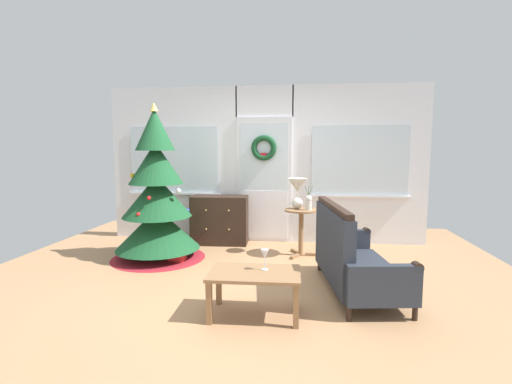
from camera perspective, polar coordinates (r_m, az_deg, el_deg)
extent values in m
plane|color=#AD7F56|center=(4.39, -1.57, -13.92)|extent=(6.76, 6.76, 0.00)
cube|color=white|center=(6.52, -12.21, 4.17)|extent=(2.15, 0.08, 2.55)
cube|color=white|center=(6.22, 15.43, 3.97)|extent=(2.15, 0.08, 2.55)
cube|color=white|center=(6.23, 1.31, 13.66)|extent=(0.94, 0.08, 0.50)
cube|color=silver|center=(6.17, 1.24, 1.86)|extent=(0.90, 0.05, 2.05)
cube|color=white|center=(6.22, 1.21, -3.45)|extent=(0.78, 0.02, 0.80)
cube|color=silver|center=(6.12, 1.23, 5.34)|extent=(0.78, 0.01, 1.10)
cube|color=silver|center=(6.46, -12.40, 4.81)|extent=(1.50, 0.01, 1.10)
cube|color=silver|center=(6.16, 15.53, 4.64)|extent=(1.50, 0.01, 1.10)
cube|color=silver|center=(6.49, -12.31, -0.22)|extent=(1.59, 0.06, 0.03)
cube|color=silver|center=(6.20, 15.38, -0.64)|extent=(1.59, 0.06, 0.03)
torus|color=#164424|center=(6.08, 1.19, 6.74)|extent=(0.41, 0.09, 0.41)
cube|color=red|center=(6.07, 1.18, 5.51)|extent=(0.10, 0.02, 0.10)
cylinder|color=#4C331E|center=(5.53, -14.66, -8.64)|extent=(0.10, 0.10, 0.21)
cone|color=maroon|center=(5.54, -14.64, -9.18)|extent=(1.31, 1.31, 0.10)
cone|color=#194C28|center=(5.45, -14.76, -5.38)|extent=(1.16, 1.16, 0.57)
cone|color=#194C28|center=(5.38, -14.90, -0.60)|extent=(0.95, 0.95, 0.57)
cone|color=#194C28|center=(5.34, -15.05, 4.28)|extent=(0.75, 0.75, 0.57)
cone|color=#194C28|center=(5.34, -15.20, 9.20)|extent=(0.54, 0.54, 0.57)
cone|color=#E0BC4C|center=(5.37, -15.30, 12.40)|extent=(0.12, 0.12, 0.12)
sphere|color=red|center=(5.04, -16.01, -0.86)|extent=(0.05, 0.05, 0.05)
sphere|color=gold|center=(5.49, -18.31, 2.39)|extent=(0.07, 0.07, 0.07)
sphere|color=silver|center=(5.15, -11.76, 0.16)|extent=(0.07, 0.07, 0.07)
sphere|color=#264CB2|center=(5.46, -10.40, -2.76)|extent=(0.06, 0.06, 0.06)
sphere|color=red|center=(5.10, -17.48, -3.27)|extent=(0.05, 0.05, 0.05)
sphere|color=gold|center=(5.51, -17.01, 7.20)|extent=(0.06, 0.06, 0.06)
cube|color=black|center=(6.11, -5.55, -4.24)|extent=(0.92, 0.46, 0.78)
sphere|color=tan|center=(5.89, -7.66, -2.79)|extent=(0.03, 0.03, 0.03)
sphere|color=tan|center=(5.83, -4.19, -2.85)|extent=(0.03, 0.03, 0.03)
sphere|color=tan|center=(5.95, -7.61, -5.64)|extent=(0.03, 0.03, 0.03)
sphere|color=tan|center=(5.89, -4.16, -5.73)|extent=(0.03, 0.03, 0.03)
cylinder|color=black|center=(3.82, 23.08, -16.57)|extent=(0.05, 0.05, 0.14)
cylinder|color=black|center=(5.06, 16.47, -10.54)|extent=(0.05, 0.05, 0.14)
cylinder|color=black|center=(3.63, 13.98, -17.50)|extent=(0.05, 0.05, 0.14)
cylinder|color=black|center=(4.91, 9.67, -10.87)|extent=(0.05, 0.05, 0.14)
cube|color=#282D38|center=(4.29, 15.51, -11.70)|extent=(0.90, 1.44, 0.14)
cube|color=#282D38|center=(4.11, 11.64, -6.89)|extent=(0.31, 1.35, 0.62)
cube|color=black|center=(4.05, 11.75, -2.20)|extent=(0.26, 1.32, 0.06)
cube|color=#282D38|center=(3.61, 18.90, -13.38)|extent=(0.67, 0.18, 0.38)
cylinder|color=black|center=(3.66, 23.36, -10.47)|extent=(0.10, 0.10, 0.09)
cube|color=#282D38|center=(4.92, 13.16, -7.78)|extent=(0.67, 0.18, 0.38)
cylinder|color=black|center=(4.96, 16.49, -5.75)|extent=(0.10, 0.10, 0.09)
cylinder|color=#8E6642|center=(5.39, 6.92, -2.76)|extent=(0.48, 0.48, 0.02)
cylinder|color=#8E6642|center=(5.45, 6.87, -6.27)|extent=(0.07, 0.07, 0.65)
cube|color=#8E6642|center=(5.53, 8.51, -9.38)|extent=(0.20, 0.05, 0.04)
cube|color=#8E6642|center=(5.67, 6.01, -8.96)|extent=(0.14, 0.20, 0.04)
cube|color=#8E6642|center=(5.40, 5.96, -9.75)|extent=(0.14, 0.20, 0.04)
sphere|color=silver|center=(5.41, 6.30, -1.70)|extent=(0.16, 0.16, 0.16)
cylinder|color=silver|center=(5.40, 6.32, -0.35)|extent=(0.02, 0.02, 0.06)
cone|color=silver|center=(5.38, 6.34, 1.02)|extent=(0.28, 0.28, 0.20)
cylinder|color=beige|center=(5.32, 8.01, -1.90)|extent=(0.09, 0.09, 0.16)
sphere|color=beige|center=(5.31, 8.03, -1.04)|extent=(0.10, 0.10, 0.10)
cylinder|color=#4C7042|center=(5.29, 7.82, 0.03)|extent=(0.07, 0.01, 0.17)
cylinder|color=#4C7042|center=(5.29, 8.04, 0.03)|extent=(0.01, 0.01, 0.18)
cylinder|color=#4C7042|center=(5.29, 8.27, 0.03)|extent=(0.07, 0.01, 0.17)
cube|color=#8E6642|center=(3.52, -0.22, -12.30)|extent=(0.85, 0.54, 0.03)
cube|color=#8E6642|center=(3.45, -7.16, -16.46)|extent=(0.05, 0.05, 0.39)
cube|color=#8E6642|center=(3.38, 6.12, -16.98)|extent=(0.05, 0.05, 0.39)
cube|color=#8E6642|center=(3.85, -5.69, -13.93)|extent=(0.05, 0.05, 0.39)
cube|color=#8E6642|center=(3.78, 6.05, -14.30)|extent=(0.05, 0.05, 0.39)
cylinder|color=silver|center=(3.57, 1.35, -11.72)|extent=(0.06, 0.06, 0.01)
cylinder|color=silver|center=(3.55, 1.35, -10.93)|extent=(0.01, 0.01, 0.10)
cone|color=silver|center=(3.53, 1.36, -9.46)|extent=(0.08, 0.08, 0.09)
cube|color=red|center=(5.26, -11.92, -9.37)|extent=(0.21, 0.19, 0.21)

